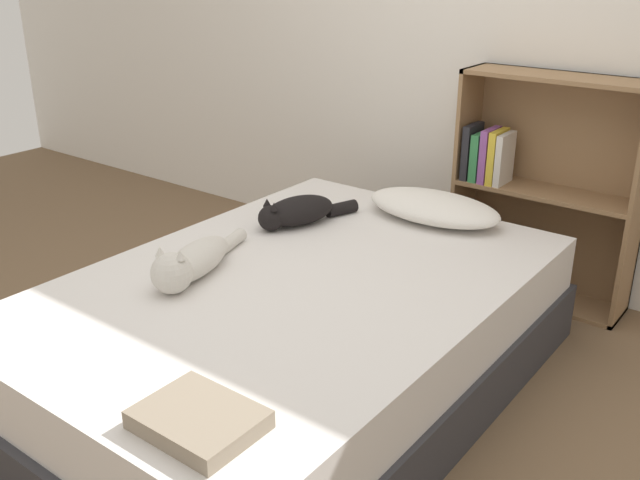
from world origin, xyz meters
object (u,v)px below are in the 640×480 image
bed (295,334)px  cat_dark (297,212)px  pillow (433,207)px  cat_light (191,262)px  bookshelf (541,184)px

bed → cat_dark: bearing=127.8°
pillow → cat_dark: bearing=-136.4°
cat_dark → cat_light: bearing=22.7°
bookshelf → bed: bearing=-106.2°
cat_light → bookshelf: size_ratio=0.54×
pillow → cat_light: cat_light is taller
bookshelf → pillow: bearing=-119.5°
bed → bookshelf: (0.39, 1.36, 0.33)m
pillow → cat_dark: 0.61m
bed → cat_light: bearing=-143.2°
pillow → cat_dark: (-0.44, -0.42, 0.00)m
cat_light → bookshelf: bookshelf is taller
bed → pillow: (0.11, 0.85, 0.29)m
pillow → bookshelf: size_ratio=0.58×
pillow → bookshelf: bearing=60.5°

